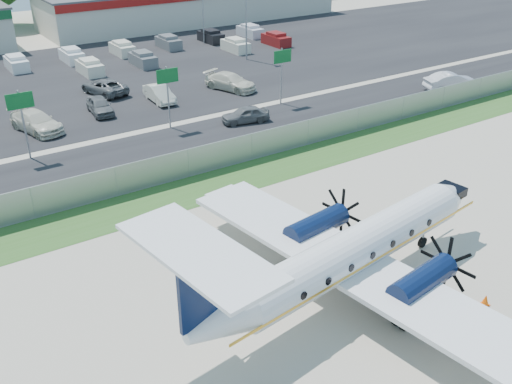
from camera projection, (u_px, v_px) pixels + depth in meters
ground at (325, 282)px, 27.53m from camera, size 170.00×170.00×0.00m
grass_verge at (204, 188)px, 36.41m from camera, size 170.00×4.00×0.02m
access_road at (157, 152)px, 41.58m from camera, size 170.00×8.00×0.02m
parking_lot at (68, 83)px, 57.12m from camera, size 170.00×32.00×0.02m
perimeter_fence at (189, 163)px, 37.43m from camera, size 120.00×0.06×1.99m
building_east at (193, 3)px, 84.98m from camera, size 44.40×12.40×5.24m
sign_left at (21, 110)px, 38.88m from camera, size 1.80×0.26×5.00m
sign_mid at (168, 84)px, 44.30m from camera, size 1.80×0.26×5.00m
sign_right at (282, 64)px, 49.72m from camera, size 1.80×0.26×5.00m
light_pole_ne at (246, 13)px, 63.10m from camera, size 0.90×0.35×9.09m
light_pole_se at (202, 1)px, 70.49m from camera, size 0.90×0.35×9.09m
aircraft at (351, 251)px, 25.70m from camera, size 19.48×19.15×5.97m
baggage_cart_far at (394, 291)px, 25.95m from camera, size 2.63×2.17×1.19m
cone_nose at (485, 300)px, 25.84m from camera, size 0.38×0.38×0.54m
cone_starboard_wing at (163, 212)px, 33.14m from camera, size 0.35×0.35×0.50m
road_car_mid at (245, 122)px, 47.13m from camera, size 4.21×2.43×1.35m
road_car_east at (450, 91)px, 54.92m from camera, size 5.49×3.53×1.71m
parked_car_b at (38, 131)px, 45.35m from camera, size 3.60×5.81×1.57m
parked_car_c at (101, 114)px, 49.05m from camera, size 2.05×4.31×1.42m
parked_car_d at (160, 101)px, 51.97m from camera, size 1.78×4.56×1.48m
parked_car_e at (231, 90)px, 55.17m from camera, size 3.89×5.85×1.57m
parked_car_g at (105, 94)px, 53.94m from camera, size 3.66×5.65×1.45m
far_parking_rows at (54, 72)px, 60.82m from camera, size 56.00×10.00×1.60m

